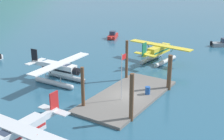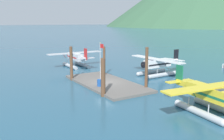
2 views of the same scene
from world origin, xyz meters
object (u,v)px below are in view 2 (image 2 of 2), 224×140
at_px(flagpole, 101,57).
at_px(fuel_drum, 99,83).
at_px(seaplane_white_bow_centre, 157,65).
at_px(seaplane_yellow_stbd_fwd, 209,97).
at_px(seaplane_silver_port_fwd, 76,59).

distance_m(flagpole, fuel_drum, 4.36).
xyz_separation_m(fuel_drum, seaplane_white_bow_centre, (-2.06, 11.45, 0.84)).
xyz_separation_m(seaplane_yellow_stbd_fwd, seaplane_white_bow_centre, (-14.85, 7.02, 0.00)).
relative_size(fuel_drum, seaplane_yellow_stbd_fwd, 0.08).
height_order(seaplane_yellow_stbd_fwd, seaplane_silver_port_fwd, same).
xyz_separation_m(fuel_drum, seaplane_yellow_stbd_fwd, (12.79, 4.43, 0.84)).
bearing_deg(seaplane_white_bow_centre, fuel_drum, -79.78).
bearing_deg(seaplane_yellow_stbd_fwd, seaplane_silver_port_fwd, -178.33).
distance_m(flagpole, seaplane_yellow_stbd_fwd, 15.92).
bearing_deg(seaplane_white_bow_centre, seaplane_silver_port_fwd, -149.85).
relative_size(fuel_drum, seaplane_silver_port_fwd, 0.08).
bearing_deg(seaplane_silver_port_fwd, seaplane_yellow_stbd_fwd, 1.67).
bearing_deg(seaplane_silver_port_fwd, seaplane_white_bow_centre, 30.15).
distance_m(fuel_drum, seaplane_silver_port_fwd, 16.01).
xyz_separation_m(fuel_drum, seaplane_silver_port_fwd, (-15.58, 3.60, 0.84)).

